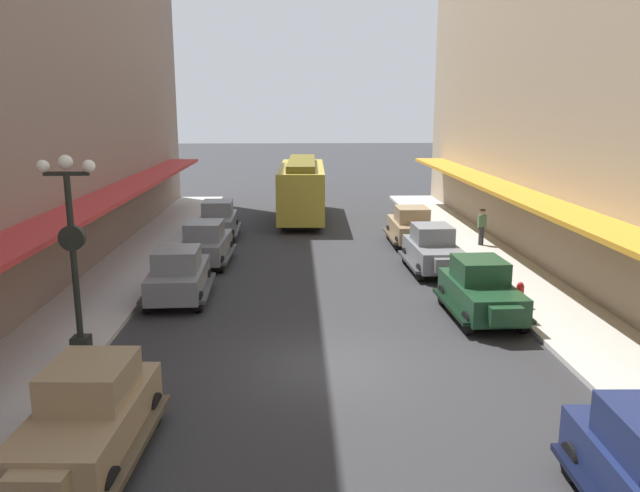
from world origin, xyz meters
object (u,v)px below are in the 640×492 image
(parked_car_6, at_px, (481,289))
(pedestrian_1, at_px, (482,227))
(parked_car_0, at_px, (88,413))
(parked_car_1, at_px, (179,273))
(fire_hydrant, at_px, (520,294))
(lamp_post_with_clock, at_px, (73,248))
(parked_car_7, at_px, (206,242))
(streetcar, at_px, (302,187))
(parked_car_5, at_px, (433,248))
(parked_car_3, at_px, (411,225))
(parked_car_2, at_px, (217,219))

(parked_car_6, height_order, pedestrian_1, parked_car_6)
(parked_car_6, bearing_deg, parked_car_0, -141.08)
(parked_car_1, xyz_separation_m, fire_hydrant, (11.15, -1.62, -0.38))
(lamp_post_with_clock, bearing_deg, parked_car_7, 79.72)
(streetcar, xyz_separation_m, lamp_post_with_clock, (-5.96, -20.79, 1.08))
(parked_car_0, distance_m, parked_car_7, 14.89)
(parked_car_6, xyz_separation_m, fire_hydrant, (1.46, 0.58, -0.38))
(parked_car_7, bearing_deg, streetcar, 68.90)
(parked_car_5, height_order, parked_car_6, same)
(fire_hydrant, height_order, pedestrian_1, pedestrian_1)
(parked_car_1, xyz_separation_m, pedestrian_1, (12.59, 7.58, 0.07))
(parked_car_0, relative_size, parked_car_3, 1.01)
(parked_car_2, distance_m, parked_car_3, 9.57)
(parked_car_6, bearing_deg, parked_car_1, 167.17)
(lamp_post_with_clock, bearing_deg, fire_hydrant, 15.43)
(parked_car_2, xyz_separation_m, parked_car_5, (9.35, -6.96, 0.00))
(parked_car_5, relative_size, lamp_post_with_clock, 0.83)
(parked_car_1, relative_size, lamp_post_with_clock, 0.83)
(parked_car_1, height_order, parked_car_3, same)
(parked_car_0, xyz_separation_m, pedestrian_1, (12.46, 17.51, 0.07))
(parked_car_2, distance_m, streetcar, 6.83)
(fire_hydrant, xyz_separation_m, pedestrian_1, (1.44, 9.21, 0.45))
(parked_car_2, relative_size, pedestrian_1, 2.57)
(parked_car_0, bearing_deg, parked_car_5, 55.23)
(parked_car_5, height_order, pedestrian_1, parked_car_5)
(parked_car_1, xyz_separation_m, parked_car_2, (0.07, 10.42, 0.00))
(parked_car_7, bearing_deg, fire_hydrant, -31.12)
(parked_car_1, height_order, lamp_post_with_clock, lamp_post_with_clock)
(fire_hydrant, bearing_deg, parked_car_3, 99.59)
(parked_car_2, height_order, parked_car_3, same)
(streetcar, distance_m, pedestrian_1, 11.56)
(parked_car_7, height_order, pedestrian_1, parked_car_7)
(streetcar, bearing_deg, parked_car_7, -111.10)
(pedestrian_1, bearing_deg, fire_hydrant, -98.92)
(parked_car_2, bearing_deg, pedestrian_1, -12.76)
(parked_car_6, relative_size, lamp_post_with_clock, 0.83)
(streetcar, distance_m, lamp_post_with_clock, 21.66)
(parked_car_1, xyz_separation_m, parked_car_3, (9.44, 8.47, 0.00))
(parked_car_0, relative_size, parked_car_1, 1.00)
(parked_car_0, height_order, parked_car_2, same)
(lamp_post_with_clock, bearing_deg, parked_car_1, 72.68)
(parked_car_0, height_order, parked_car_7, same)
(parked_car_1, height_order, parked_car_5, same)
(pedestrian_1, bearing_deg, parked_car_7, -168.05)
(parked_car_2, relative_size, lamp_post_with_clock, 0.83)
(pedestrian_1, bearing_deg, parked_car_2, 167.24)
(parked_car_1, distance_m, parked_car_3, 12.68)
(parked_car_3, height_order, fire_hydrant, parked_car_3)
(parked_car_2, height_order, parked_car_7, same)
(parked_car_2, relative_size, parked_car_5, 1.00)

